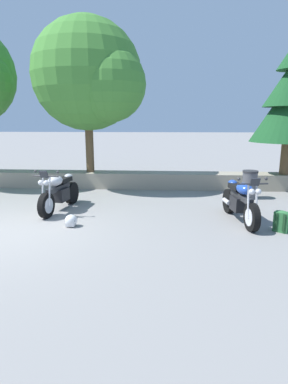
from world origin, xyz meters
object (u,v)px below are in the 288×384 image
at_px(motorcycle_silver_near_left, 59,192).
at_px(rider_helmet, 71,221).
at_px(motorcycle_blue_centre, 241,201).
at_px(trash_bin, 250,184).
at_px(leafy_tree_mid_left, 91,77).
at_px(rider_backpack, 282,221).

distance_m(motorcycle_silver_near_left, rider_helmet, 1.53).
height_order(motorcycle_blue_centre, trash_bin, motorcycle_blue_centre).
bearing_deg(trash_bin, rider_helmet, -147.35).
bearing_deg(motorcycle_blue_centre, rider_helmet, -170.48).
relative_size(motorcycle_blue_centre, leafy_tree_mid_left, 0.40).
distance_m(rider_backpack, trash_bin, 3.06).
xyz_separation_m(leafy_tree_mid_left, trash_bin, (5.09, -1.29, -3.33)).
height_order(motorcycle_blue_centre, leafy_tree_mid_left, leafy_tree_mid_left).
bearing_deg(motorcycle_blue_centre, trash_bin, 71.00).
distance_m(motorcycle_blue_centre, rider_backpack, 1.03).
bearing_deg(leafy_tree_mid_left, trash_bin, -14.25).
xyz_separation_m(rider_backpack, rider_helmet, (-4.62, 0.03, -0.11)).
xyz_separation_m(motorcycle_silver_near_left, rider_backpack, (5.31, -1.35, -0.24)).
xyz_separation_m(motorcycle_silver_near_left, leafy_tree_mid_left, (0.31, 2.99, 3.27)).
xyz_separation_m(motorcycle_silver_near_left, rider_helmet, (0.69, -1.32, -0.35)).
height_order(motorcycle_blue_centre, rider_helmet, motorcycle_blue_centre).
height_order(rider_backpack, leafy_tree_mid_left, leafy_tree_mid_left).
distance_m(rider_helmet, leafy_tree_mid_left, 5.64).
bearing_deg(trash_bin, leafy_tree_mid_left, 165.75).
relative_size(motorcycle_blue_centre, rider_helmet, 7.37).
bearing_deg(trash_bin, rider_backpack, -91.58).
bearing_deg(rider_helmet, motorcycle_blue_centre, 9.52).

